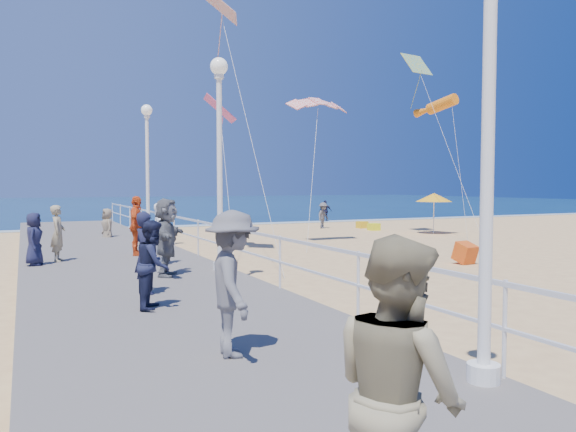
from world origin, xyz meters
name	(u,v)px	position (x,y,z in m)	size (l,w,h in m)	color
ground	(393,271)	(0.00, 0.00, 0.00)	(160.00, 160.00, 0.00)	#DEB474
ocean	(104,204)	(0.00, 65.00, 0.01)	(160.00, 90.00, 0.05)	#0C2B4A
surf_line	(198,225)	(0.00, 20.50, 0.03)	(160.00, 1.20, 0.04)	white
boardwalk	(134,284)	(-7.50, 0.00, 0.20)	(5.00, 44.00, 0.40)	slate
railing	(231,236)	(-5.05, 0.00, 1.25)	(0.05, 42.00, 0.55)	white
lamp_post_near	(489,79)	(-5.35, -9.00, 3.66)	(0.44, 0.44, 5.32)	white
lamp_post_mid	(219,141)	(-5.35, 0.00, 3.66)	(0.44, 0.44, 5.32)	white
lamp_post_far	(147,157)	(-5.35, 9.00, 3.66)	(0.44, 0.44, 5.32)	white
woman_holding_toddler	(162,234)	(-6.49, 1.54, 1.24)	(0.61, 0.40, 1.67)	silver
toddler_held	(166,219)	(-6.34, 1.69, 1.62)	(0.36, 0.28, 0.75)	#2F4BB0
spectator_0	(145,253)	(-7.69, -2.39, 1.21)	(0.59, 0.39, 1.62)	#171933
spectator_1	(399,394)	(-7.89, -10.90, 1.33)	(0.90, 0.70, 1.86)	gray
spectator_2	(233,283)	(-7.49, -6.93, 1.32)	(1.18, 0.68, 1.83)	#5B5A5F
spectator_3	(136,226)	(-6.74, 3.84, 1.31)	(1.07, 0.44, 1.82)	#DD4D1B
spectator_4	(34,239)	(-9.60, 2.86, 1.11)	(0.69, 0.45, 1.42)	#191A37
spectator_5	(167,237)	(-6.80, -0.40, 1.32)	(1.71, 0.54, 1.84)	slate
spectator_6	(58,233)	(-8.98, 3.42, 1.19)	(0.58, 0.38, 1.59)	gray
spectator_7	(154,264)	(-7.82, -3.77, 1.17)	(0.75, 0.58, 1.54)	#191D38
beach_walker_a	(323,215)	(6.18, 15.47, 0.77)	(0.99, 0.57, 1.53)	#515054
beach_walker_b	(325,211)	(9.17, 20.56, 0.75)	(0.87, 0.36, 1.49)	#191A38
beach_walker_c	(107,227)	(-6.70, 10.67, 0.79)	(0.77, 0.50, 1.58)	#7D6D56
box_kite	(465,255)	(3.01, 0.29, 0.30)	(0.55, 0.55, 0.60)	red
beach_umbrella	(434,197)	(9.58, 9.68, 1.91)	(1.90, 1.90, 2.14)	white
beach_chair_left	(374,227)	(8.03, 12.91, 0.20)	(0.55, 0.55, 0.40)	#E9F219
beach_chair_right	(362,225)	(8.34, 14.62, 0.20)	(0.55, 0.55, 0.40)	yellow
kite_parafoil	(318,101)	(1.69, 7.86, 6.14)	(2.68, 0.90, 0.30)	red
kite_windsock	(442,104)	(8.82, 8.27, 6.50)	(0.56, 0.56, 2.66)	orange
kite_diamond_pink	(220,109)	(-2.84, 7.49, 5.51)	(1.48, 1.48, 0.02)	#F65A92
kite_diamond_multi	(417,64)	(8.36, 9.71, 8.68)	(1.43, 1.43, 0.02)	#1682C1
kite_diamond_redwhite	(219,5)	(-3.55, 5.39, 8.79)	(1.57, 1.57, 0.02)	#E4481A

